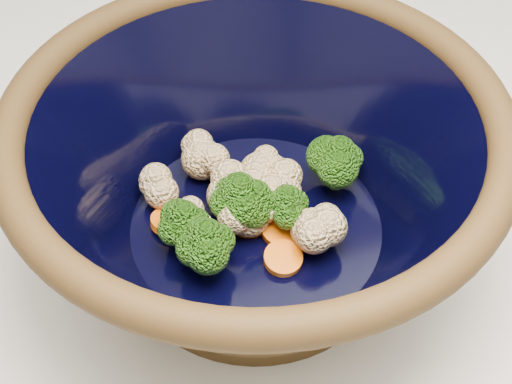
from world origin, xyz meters
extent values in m
cylinder|color=black|center=(-0.11, 0.05, 0.91)|extent=(0.20, 0.20, 0.01)
torus|color=black|center=(-0.11, 0.05, 1.04)|extent=(0.33, 0.33, 0.02)
cylinder|color=black|center=(-0.11, 0.05, 0.93)|extent=(0.19, 0.19, 0.00)
cylinder|color=#608442|center=(-0.12, 0.05, 0.94)|extent=(0.01, 0.01, 0.02)
ellipsoid|color=#317616|center=(-0.12, 0.05, 0.97)|extent=(0.04, 0.04, 0.04)
cylinder|color=#608442|center=(-0.11, 0.05, 0.94)|extent=(0.01, 0.01, 0.02)
ellipsoid|color=#317616|center=(-0.11, 0.05, 0.96)|extent=(0.04, 0.04, 0.03)
cylinder|color=#608442|center=(-0.17, 0.05, 0.94)|extent=(0.01, 0.01, 0.02)
ellipsoid|color=#317616|center=(-0.17, 0.05, 0.96)|extent=(0.04, 0.04, 0.03)
cylinder|color=#608442|center=(-0.16, 0.02, 0.94)|extent=(0.01, 0.01, 0.02)
ellipsoid|color=#317616|center=(-0.16, 0.02, 0.96)|extent=(0.04, 0.04, 0.03)
cylinder|color=#608442|center=(-0.04, 0.06, 0.94)|extent=(0.01, 0.01, 0.02)
ellipsoid|color=#317616|center=(-0.04, 0.06, 0.97)|extent=(0.04, 0.04, 0.03)
cylinder|color=#608442|center=(-0.09, 0.04, 0.94)|extent=(0.01, 0.01, 0.02)
ellipsoid|color=#317616|center=(-0.09, 0.04, 0.96)|extent=(0.03, 0.03, 0.03)
sphere|color=#FBE7AD|center=(-0.16, 0.05, 0.95)|extent=(0.03, 0.03, 0.03)
sphere|color=#FBE7AD|center=(-0.08, 0.01, 0.95)|extent=(0.03, 0.03, 0.03)
sphere|color=#FBE7AD|center=(-0.12, 0.06, 0.95)|extent=(0.03, 0.03, 0.03)
sphere|color=#FBE7AD|center=(-0.12, 0.04, 0.95)|extent=(0.03, 0.03, 0.03)
sphere|color=#FBE7AD|center=(-0.13, 0.07, 0.95)|extent=(0.03, 0.03, 0.03)
sphere|color=#FBE7AD|center=(-0.17, 0.09, 0.95)|extent=(0.03, 0.03, 0.03)
sphere|color=#FBE7AD|center=(-0.13, 0.11, 0.95)|extent=(0.03, 0.03, 0.03)
sphere|color=#FBE7AD|center=(-0.09, 0.06, 0.95)|extent=(0.03, 0.03, 0.03)
sphere|color=#FBE7AD|center=(-0.09, 0.08, 0.95)|extent=(0.03, 0.03, 0.03)
cylinder|color=orange|center=(-0.10, 0.03, 0.94)|extent=(0.03, 0.03, 0.01)
cylinder|color=orange|center=(-0.11, 0.01, 0.94)|extent=(0.03, 0.03, 0.01)
cylinder|color=orange|center=(-0.12, 0.05, 0.94)|extent=(0.03, 0.03, 0.01)
cylinder|color=orange|center=(-0.17, 0.07, 0.94)|extent=(0.03, 0.03, 0.01)
cylinder|color=orange|center=(-0.10, 0.04, 0.94)|extent=(0.03, 0.03, 0.01)
cylinder|color=orange|center=(-0.16, 0.06, 0.94)|extent=(0.03, 0.03, 0.01)
camera|label=1|loc=(-0.24, -0.27, 1.34)|focal=50.00mm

